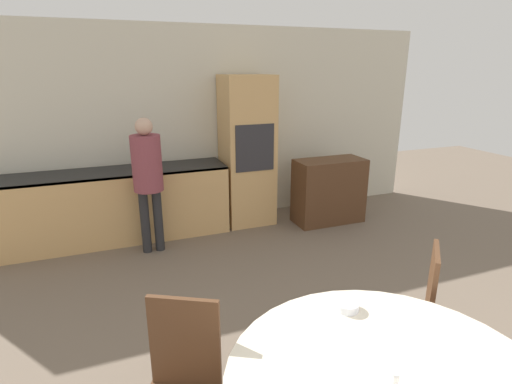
% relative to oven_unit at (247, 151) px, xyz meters
% --- Properties ---
extents(wall_back, '(6.89, 0.05, 2.60)m').
position_rel_oven_unit_xyz_m(wall_back, '(-0.66, 0.34, 0.31)').
color(wall_back, beige).
rests_on(wall_back, ground_plane).
extents(kitchen_counter, '(2.89, 0.60, 0.88)m').
position_rel_oven_unit_xyz_m(kitchen_counter, '(-1.81, -0.01, -0.54)').
color(kitchen_counter, tan).
rests_on(kitchen_counter, ground_plane).
extents(oven_unit, '(0.65, 0.59, 1.98)m').
position_rel_oven_unit_xyz_m(oven_unit, '(0.00, 0.00, 0.00)').
color(oven_unit, tan).
rests_on(oven_unit, ground_plane).
extents(sideboard, '(0.95, 0.45, 0.88)m').
position_rel_oven_unit_xyz_m(sideboard, '(1.04, -0.42, -0.55)').
color(sideboard, '#51331E').
rests_on(sideboard, ground_plane).
extents(chair_far_left, '(0.54, 0.54, 0.97)m').
position_rel_oven_unit_xyz_m(chair_far_left, '(-1.54, -3.27, -0.46)').
color(chair_far_left, '#51331E').
rests_on(chair_far_left, ground_plane).
extents(chair_far_right, '(0.57, 0.57, 0.97)m').
position_rel_oven_unit_xyz_m(chair_far_right, '(0.05, -3.17, -0.46)').
color(chair_far_right, '#51331E').
rests_on(chair_far_right, ground_plane).
extents(person_standing, '(0.33, 0.33, 1.56)m').
position_rel_oven_unit_xyz_m(person_standing, '(-1.36, -0.51, -0.03)').
color(person_standing, '#262628').
rests_on(person_standing, ground_plane).
extents(bowl_near, '(0.14, 0.14, 0.05)m').
position_rel_oven_unit_xyz_m(bowl_near, '(-0.59, -3.31, -0.21)').
color(bowl_near, silver).
rests_on(bowl_near, dining_table).
extents(salt_shaker, '(0.03, 0.03, 0.09)m').
position_rel_oven_unit_xyz_m(salt_shaker, '(-0.74, -3.89, -0.19)').
color(salt_shaker, white).
rests_on(salt_shaker, dining_table).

